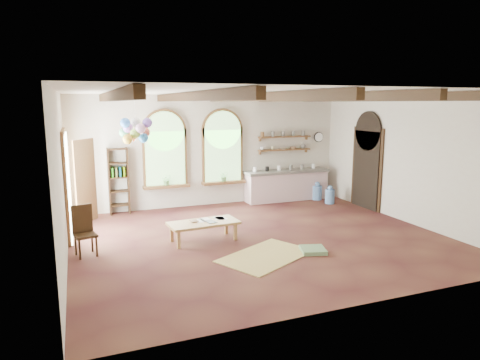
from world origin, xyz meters
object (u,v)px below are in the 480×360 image
coffee_table (204,224)px  balloon_cluster (136,130)px  side_chair (86,241)px  kitchen_counter (286,185)px

coffee_table → balloon_cluster: bearing=128.7°
coffee_table → side_chair: (-2.43, -0.03, -0.09)m
kitchen_counter → balloon_cluster: 5.27m
kitchen_counter → side_chair: bearing=-153.4°
kitchen_counter → side_chair: 6.66m
kitchen_counter → balloon_cluster: (-4.70, -1.48, 1.87)m
balloon_cluster → kitchen_counter: bearing=17.5°
coffee_table → side_chair: size_ratio=1.56×
side_chair → balloon_cluster: 2.84m
coffee_table → balloon_cluster: size_ratio=1.36×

